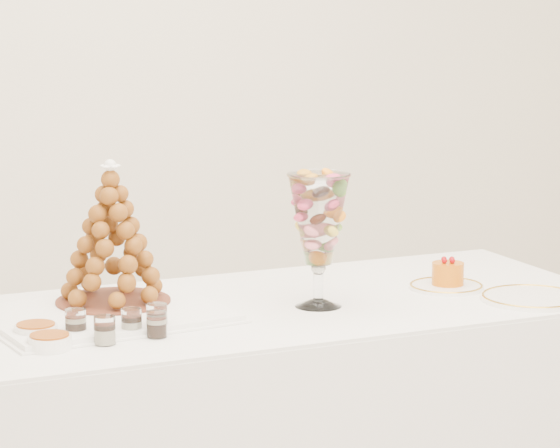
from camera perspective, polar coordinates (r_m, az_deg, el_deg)
name	(u,v)px	position (r m, az deg, el deg)	size (l,w,h in m)	color
buffet_table	(243,445)	(3.48, -1.62, -9.49)	(1.94, 0.78, 0.74)	white
lace_tray	(106,315)	(3.29, -7.52, -3.89)	(0.56, 0.42, 0.02)	white
macaron_vase	(319,221)	(3.34, 1.67, 0.12)	(0.16, 0.16, 0.34)	white
cake_plate	(446,287)	(3.60, 7.16, -2.69)	(0.20, 0.20, 0.01)	white
spare_plate	(532,298)	(3.50, 10.79, -3.15)	(0.27, 0.27, 0.01)	white
verrine_a	(76,323)	(3.12, -8.78, -4.24)	(0.05, 0.05, 0.07)	white
verrine_b	(132,322)	(3.12, -6.41, -4.22)	(0.05, 0.05, 0.07)	white
verrine_c	(157,318)	(3.15, -5.32, -4.04)	(0.05, 0.05, 0.07)	white
verrine_d	(105,330)	(3.05, -7.55, -4.56)	(0.05, 0.05, 0.07)	white
verrine_e	(157,324)	(3.10, -5.33, -4.32)	(0.05, 0.05, 0.06)	white
ramekin_back	(36,332)	(3.13, -10.46, -4.57)	(0.10, 0.10, 0.03)	white
ramekin_front	(50,342)	(3.04, -9.88, -5.05)	(0.10, 0.10, 0.03)	white
croquembouche	(112,233)	(3.34, -7.26, -0.41)	(0.29, 0.29, 0.36)	#612B19
mousse_cake	(448,273)	(3.60, 7.23, -2.11)	(0.09, 0.09, 0.08)	#D06209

